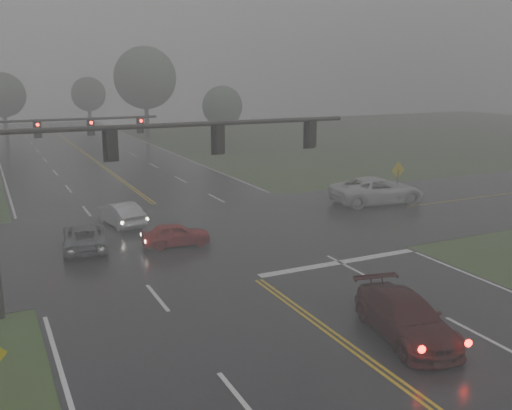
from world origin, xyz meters
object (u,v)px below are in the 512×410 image
sedan_silver (121,225)px  pickup_white (377,203)px  signal_gantry_near (118,163)px  signal_gantry_far (40,139)px  sedan_red (176,246)px  sedan_maroon (404,337)px  car_grey (86,249)px

sedan_silver → pickup_white: pickup_white is taller
signal_gantry_near → signal_gantry_far: bearing=94.0°
sedan_silver → pickup_white: (17.08, -1.94, 0.00)m
pickup_white → signal_gantry_far: bearing=75.2°
sedan_red → sedan_silver: sedan_silver is taller
sedan_maroon → sedan_silver: sedan_maroon is taller
sedan_silver → pickup_white: 17.19m
signal_gantry_far → signal_gantry_near: bearing=-86.0°
car_grey → signal_gantry_near: 9.01m
sedan_red → pickup_white: (15.43, 3.34, 0.00)m
pickup_white → signal_gantry_near: 22.08m
sedan_red → pickup_white: pickup_white is taller
signal_gantry_far → sedan_silver: bearing=-59.5°
signal_gantry_near → car_grey: bearing=92.7°
car_grey → signal_gantry_near: signal_gantry_near is taller
pickup_white → sedan_silver: bearing=89.7°
sedan_red → sedan_silver: 5.53m
sedan_silver → sedan_maroon: bearing=95.7°
sedan_red → car_grey: car_grey is taller
sedan_maroon → car_grey: size_ratio=1.09×
sedan_red → signal_gantry_far: 13.22m
sedan_red → car_grey: bearing=76.0°
signal_gantry_far → sedan_red: bearing=-65.3°
sedan_silver → pickup_white: size_ratio=0.64×
sedan_maroon → car_grey: bearing=129.7°
pickup_white → sedan_red: bearing=108.4°
sedan_maroon → sedan_red: sedan_maroon is taller
car_grey → signal_gantry_far: bearing=-76.7°
sedan_maroon → sedan_silver: (-5.37, 18.69, 0.00)m
sedan_maroon → signal_gantry_far: size_ratio=0.45×
car_grey → pickup_white: bearing=-166.4°
car_grey → signal_gantry_near: (0.33, -7.18, 5.43)m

